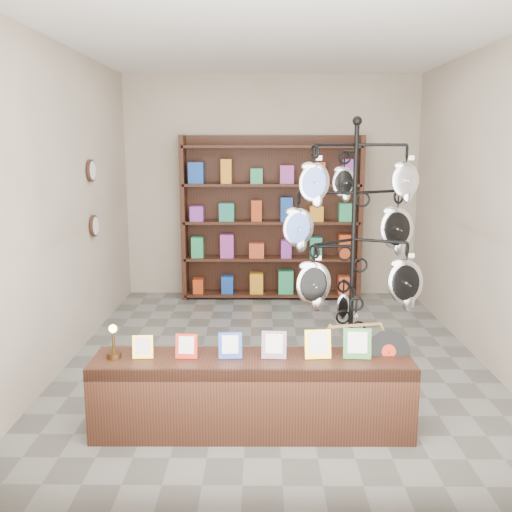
{
  "coord_description": "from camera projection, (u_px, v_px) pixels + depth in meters",
  "views": [
    {
      "loc": [
        -0.13,
        -5.37,
        2.07
      ],
      "look_at": [
        -0.18,
        -1.0,
        1.22
      ],
      "focal_mm": 40.0,
      "sensor_mm": 36.0,
      "label": 1
    }
  ],
  "objects": [
    {
      "name": "front_shelf",
      "position": [
        252.0,
        394.0,
        4.15
      ],
      "size": [
        2.3,
        0.49,
        0.81
      ],
      "rotation": [
        0.0,
        0.0,
        0.01
      ],
      "color": "black",
      "rests_on": "ground"
    },
    {
      "name": "ground",
      "position": [
        275.0,
        357.0,
        5.67
      ],
      "size": [
        5.0,
        5.0,
        0.0
      ],
      "primitive_type": "plane",
      "color": "slate",
      "rests_on": "ground"
    },
    {
      "name": "back_shelving",
      "position": [
        271.0,
        223.0,
        7.72
      ],
      "size": [
        2.42,
        0.36,
        2.2
      ],
      "color": "black",
      "rests_on": "ground"
    },
    {
      "name": "display_tree",
      "position": [
        353.0,
        240.0,
        4.56
      ],
      "size": [
        1.17,
        1.08,
        2.29
      ],
      "rotation": [
        0.0,
        0.0,
        0.14
      ],
      "color": "black",
      "rests_on": "ground"
    },
    {
      "name": "room_envelope",
      "position": [
        276.0,
        169.0,
        5.31
      ],
      "size": [
        5.0,
        5.0,
        5.0
      ],
      "color": "#BEAE99",
      "rests_on": "ground"
    },
    {
      "name": "wall_clocks",
      "position": [
        93.0,
        198.0,
        6.19
      ],
      "size": [
        0.03,
        0.24,
        0.84
      ],
      "color": "black",
      "rests_on": "ground"
    }
  ]
}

